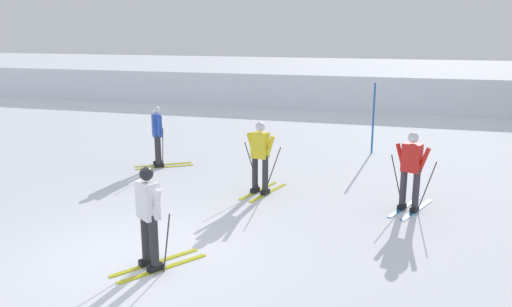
# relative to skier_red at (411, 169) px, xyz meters

# --- Properties ---
(ground_plane) EXTENTS (120.00, 120.00, 0.00)m
(ground_plane) POSITION_rel_skier_red_xyz_m (-4.44, -3.77, -0.92)
(ground_plane) COLOR white
(far_snow_ridge) EXTENTS (80.00, 6.98, 1.64)m
(far_snow_ridge) POSITION_rel_skier_red_xyz_m (-4.44, 16.53, -0.10)
(far_snow_ridge) COLOR white
(far_snow_ridge) RESTS_ON ground
(skier_red) EXTENTS (0.96, 1.62, 1.71)m
(skier_red) POSITION_rel_skier_red_xyz_m (0.00, 0.00, 0.00)
(skier_red) COLOR #237AC6
(skier_red) RESTS_ON ground
(skier_yellow) EXTENTS (0.97, 1.64, 1.71)m
(skier_yellow) POSITION_rel_skier_red_xyz_m (-3.35, 0.25, -0.00)
(skier_yellow) COLOR gold
(skier_yellow) RESTS_ON ground
(skier_white) EXTENTS (1.21, 1.53, 1.71)m
(skier_white) POSITION_rel_skier_red_xyz_m (-4.01, -3.98, -0.00)
(skier_white) COLOR gold
(skier_white) RESTS_ON ground
(skier_blue) EXTENTS (1.54, 1.19, 1.71)m
(skier_blue) POSITION_rel_skier_red_xyz_m (-6.75, 1.83, 0.00)
(skier_blue) COLOR gold
(skier_blue) RESTS_ON ground
(trail_marker_pole) EXTENTS (0.06, 0.06, 2.19)m
(trail_marker_pole) POSITION_rel_skier_red_xyz_m (-1.10, 5.08, 0.18)
(trail_marker_pole) COLOR #1E56AD
(trail_marker_pole) RESTS_ON ground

